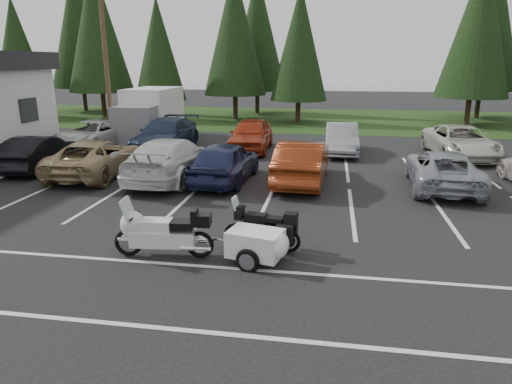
% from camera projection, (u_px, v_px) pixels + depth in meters
% --- Properties ---
extents(ground, '(120.00, 120.00, 0.00)m').
position_uv_depth(ground, '(243.00, 216.00, 13.50)').
color(ground, black).
rests_on(ground, ground).
extents(grass_strip, '(80.00, 16.00, 0.01)m').
position_uv_depth(grass_strip, '(300.00, 119.00, 36.26)').
color(grass_strip, '#193711').
rests_on(grass_strip, ground).
extents(lake_water, '(70.00, 50.00, 0.02)m').
position_uv_depth(lake_water, '(343.00, 93.00, 65.04)').
color(lake_water, slate).
rests_on(lake_water, ground).
extents(utility_pole, '(1.60, 0.26, 9.00)m').
position_uv_depth(utility_pole, '(106.00, 56.00, 25.13)').
color(utility_pole, '#473321').
rests_on(utility_pole, ground).
extents(box_truck, '(2.40, 5.60, 2.90)m').
position_uv_depth(box_truck, '(147.00, 115.00, 26.19)').
color(box_truck, silver).
rests_on(box_truck, ground).
extents(stall_markings, '(32.00, 16.00, 0.01)m').
position_uv_depth(stall_markings, '(254.00, 197.00, 15.39)').
color(stall_markings, silver).
rests_on(stall_markings, ground).
extents(conifer_1, '(3.96, 3.96, 9.22)m').
position_uv_depth(conifer_1, '(17.00, 48.00, 35.52)').
color(conifer_1, '#332316').
rests_on(conifer_1, ground).
extents(conifer_2, '(5.10, 5.10, 11.89)m').
position_uv_depth(conifer_2, '(97.00, 27.00, 35.68)').
color(conifer_2, '#332316').
rests_on(conifer_2, ground).
extents(conifer_3, '(3.87, 3.87, 9.02)m').
position_uv_depth(conifer_3, '(158.00, 49.00, 33.96)').
color(conifer_3, '#332316').
rests_on(conifer_3, ground).
extents(conifer_4, '(4.80, 4.80, 11.17)m').
position_uv_depth(conifer_4, '(234.00, 32.00, 34.18)').
color(conifer_4, '#332316').
rests_on(conifer_4, ground).
extents(conifer_5, '(4.14, 4.14, 9.63)m').
position_uv_depth(conifer_5, '(300.00, 43.00, 32.42)').
color(conifer_5, '#332316').
rests_on(conifer_5, ground).
extents(conifer_6, '(4.93, 4.93, 11.48)m').
position_uv_depth(conifer_6, '(479.00, 26.00, 30.74)').
color(conifer_6, '#332316').
rests_on(conifer_6, ground).
extents(conifer_back_a, '(5.28, 5.28, 12.30)m').
position_uv_depth(conifer_back_a, '(78.00, 28.00, 40.22)').
color(conifer_back_a, '#332316').
rests_on(conifer_back_a, ground).
extents(conifer_back_b, '(4.97, 4.97, 11.58)m').
position_uv_depth(conifer_back_b, '(257.00, 32.00, 38.32)').
color(conifer_back_b, '#332316').
rests_on(conifer_back_b, ground).
extents(conifer_back_c, '(5.50, 5.50, 12.81)m').
position_uv_depth(conifer_back_c, '(489.00, 19.00, 34.67)').
color(conifer_back_c, '#332316').
rests_on(conifer_back_c, ground).
extents(car_near_1, '(1.92, 4.52, 1.45)m').
position_uv_depth(car_near_1, '(39.00, 153.00, 19.14)').
color(car_near_1, black).
rests_on(car_near_1, ground).
extents(car_near_2, '(2.63, 5.30, 1.44)m').
position_uv_depth(car_near_2, '(96.00, 158.00, 18.19)').
color(car_near_2, '#917A54').
rests_on(car_near_2, ground).
extents(car_near_3, '(2.48, 5.66, 1.62)m').
position_uv_depth(car_near_3, '(171.00, 159.00, 17.49)').
color(car_near_3, silver).
rests_on(car_near_3, ground).
extents(car_near_4, '(2.14, 4.68, 1.56)m').
position_uv_depth(car_near_4, '(225.00, 162.00, 17.18)').
color(car_near_4, '#1B2144').
rests_on(car_near_4, ground).
extents(car_near_5, '(1.91, 4.93, 1.60)m').
position_uv_depth(car_near_5, '(302.00, 162.00, 17.01)').
color(car_near_5, maroon).
rests_on(car_near_5, ground).
extents(car_near_6, '(2.63, 5.10, 1.38)m').
position_uv_depth(car_near_6, '(443.00, 169.00, 16.35)').
color(car_near_6, gray).
rests_on(car_near_6, ground).
extents(car_far_0, '(2.90, 5.40, 1.44)m').
position_uv_depth(car_far_0, '(92.00, 135.00, 23.85)').
color(car_far_0, silver).
rests_on(car_far_0, ground).
extents(car_far_1, '(2.36, 5.55, 1.60)m').
position_uv_depth(car_far_1, '(166.00, 135.00, 23.27)').
color(car_far_1, '#17233A').
rests_on(car_far_1, ground).
extents(car_far_2, '(2.05, 4.84, 1.63)m').
position_uv_depth(car_far_2, '(251.00, 135.00, 23.18)').
color(car_far_2, '#9F2E14').
rests_on(car_far_2, ground).
extents(car_far_3, '(1.58, 4.43, 1.45)m').
position_uv_depth(car_far_3, '(341.00, 139.00, 22.57)').
color(car_far_3, gray).
rests_on(car_far_3, ground).
extents(car_far_4, '(2.92, 5.52, 1.48)m').
position_uv_depth(car_far_4, '(460.00, 142.00, 21.67)').
color(car_far_4, beige).
rests_on(car_far_4, ground).
extents(touring_motorcycle, '(2.66, 1.04, 1.44)m').
position_uv_depth(touring_motorcycle, '(163.00, 228.00, 10.53)').
color(touring_motorcycle, silver).
rests_on(touring_motorcycle, ground).
extents(cargo_trailer, '(1.90, 1.34, 0.80)m').
position_uv_depth(cargo_trailer, '(255.00, 247.00, 10.29)').
color(cargo_trailer, white).
rests_on(cargo_trailer, ground).
extents(adventure_motorcycle, '(2.22, 1.03, 1.30)m').
position_uv_depth(adventure_motorcycle, '(262.00, 224.00, 10.99)').
color(adventure_motorcycle, black).
rests_on(adventure_motorcycle, ground).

